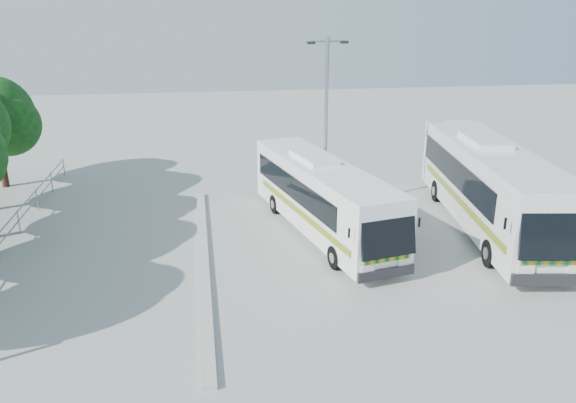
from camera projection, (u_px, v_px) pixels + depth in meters
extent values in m
plane|color=#9C9C97|center=(270.00, 278.00, 19.97)|extent=(100.00, 100.00, 0.00)
cube|color=#B2B2AD|center=(203.00, 257.00, 21.47)|extent=(0.40, 16.00, 0.15)
cylinder|color=gray|center=(2.00, 229.00, 21.89)|extent=(0.06, 22.00, 0.06)
cylinder|color=gray|center=(4.00, 239.00, 22.01)|extent=(0.06, 22.00, 0.06)
cylinder|color=gray|center=(60.00, 172.00, 31.38)|extent=(0.06, 0.06, 1.00)
cylinder|color=#382314|center=(2.00, 162.00, 30.03)|extent=(0.36, 0.36, 2.77)
sphere|color=black|center=(8.00, 125.00, 29.01)|extent=(3.28, 3.28, 3.28)
cube|color=white|center=(322.00, 195.00, 23.60)|extent=(4.37, 10.89, 2.71)
cube|color=black|center=(388.00, 232.00, 18.76)|extent=(2.08, 0.82, 1.72)
cube|color=black|center=(292.00, 187.00, 23.58)|extent=(1.80, 8.35, 0.98)
cube|color=black|center=(341.00, 182.00, 24.35)|extent=(1.80, 8.35, 0.98)
cube|color=#0B530E|center=(299.00, 212.00, 23.14)|extent=(1.93, 9.05, 0.25)
cylinder|color=black|center=(335.00, 257.00, 20.59)|extent=(0.44, 0.92, 0.89)
cylinder|color=black|center=(383.00, 249.00, 21.27)|extent=(0.44, 0.92, 0.89)
cylinder|color=black|center=(275.00, 204.00, 26.32)|extent=(0.44, 0.92, 0.89)
cylinder|color=black|center=(314.00, 199.00, 27.00)|extent=(0.44, 0.92, 0.89)
cube|color=silver|center=(489.00, 184.00, 24.15)|extent=(4.55, 12.85, 3.20)
cube|color=black|center=(558.00, 229.00, 18.03)|extent=(2.46, 0.85, 2.04)
cube|color=black|center=(454.00, 171.00, 24.61)|extent=(1.62, 9.96, 1.15)
cube|color=black|center=(515.00, 171.00, 24.63)|extent=(1.62, 9.96, 1.15)
cube|color=#0E642D|center=(458.00, 200.00, 24.04)|extent=(1.73, 10.79, 0.29)
cylinder|color=black|center=(490.00, 253.00, 20.73)|extent=(0.47, 1.09, 1.05)
cylinder|color=black|center=(554.00, 253.00, 20.74)|extent=(0.47, 1.09, 1.05)
cylinder|color=black|center=(437.00, 191.00, 27.99)|extent=(0.47, 1.09, 1.05)
cylinder|color=black|center=(484.00, 191.00, 28.00)|extent=(0.47, 1.09, 1.05)
cylinder|color=#94979C|center=(326.00, 127.00, 25.60)|extent=(0.19, 0.19, 7.98)
cylinder|color=#94979C|center=(328.00, 41.00, 24.39)|extent=(1.58, 0.40, 0.08)
cube|color=black|center=(311.00, 43.00, 24.13)|extent=(0.38, 0.25, 0.12)
cube|color=black|center=(344.00, 42.00, 24.67)|extent=(0.38, 0.25, 0.12)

